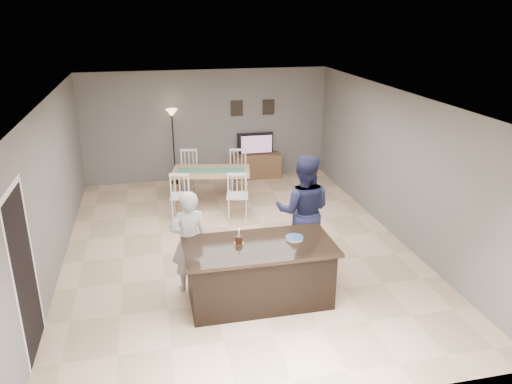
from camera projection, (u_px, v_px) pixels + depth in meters
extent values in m
plane|color=#D5AB88|center=(237.00, 246.00, 9.04)|extent=(8.00, 8.00, 0.00)
plane|color=slate|center=(207.00, 126.00, 12.24)|extent=(6.00, 0.00, 6.00)
plane|color=slate|center=(309.00, 300.00, 4.91)|extent=(6.00, 0.00, 6.00)
plane|color=slate|center=(51.00, 188.00, 7.96)|extent=(0.00, 8.00, 8.00)
plane|color=slate|center=(396.00, 165.00, 9.18)|extent=(0.00, 8.00, 8.00)
plane|color=white|center=(235.00, 97.00, 8.10)|extent=(8.00, 8.00, 0.00)
cube|color=black|center=(259.00, 274.00, 7.24)|extent=(2.00, 1.00, 0.85)
cube|color=black|center=(259.00, 246.00, 7.09)|extent=(2.15, 1.10, 0.05)
cube|color=brown|center=(257.00, 166.00, 12.63)|extent=(1.20, 0.40, 0.60)
imported|color=black|center=(256.00, 144.00, 12.50)|extent=(0.91, 0.12, 0.53)
plane|color=#EB561A|center=(257.00, 144.00, 12.43)|extent=(0.78, 0.00, 0.78)
cube|color=black|center=(237.00, 108.00, 12.23)|extent=(0.30, 0.02, 0.38)
cube|color=black|center=(268.00, 107.00, 12.39)|extent=(0.30, 0.02, 0.38)
plane|color=black|center=(25.00, 275.00, 5.96)|extent=(0.00, 2.10, 2.10)
plane|color=white|center=(10.00, 190.00, 5.59)|extent=(0.00, 1.02, 1.02)
imported|color=#B2B1B6|center=(189.00, 241.00, 7.43)|extent=(0.64, 0.48, 1.59)
imported|color=#1B1E3B|center=(303.00, 211.00, 8.11)|extent=(1.11, 0.99, 1.90)
cylinder|color=gold|center=(239.00, 243.00, 7.13)|extent=(0.15, 0.15, 0.00)
cylinder|color=black|center=(239.00, 240.00, 7.11)|extent=(0.11, 0.11, 0.10)
cylinder|color=white|center=(239.00, 233.00, 7.08)|extent=(0.02, 0.02, 0.11)
sphere|color=#FFBF4C|center=(239.00, 229.00, 7.06)|extent=(0.02, 0.02, 0.02)
cylinder|color=white|center=(294.00, 239.00, 7.24)|extent=(0.25, 0.25, 0.01)
cylinder|color=white|center=(294.00, 238.00, 7.24)|extent=(0.25, 0.25, 0.01)
cylinder|color=white|center=(294.00, 237.00, 7.23)|extent=(0.25, 0.25, 0.01)
cylinder|color=#315898|center=(294.00, 237.00, 7.23)|extent=(0.26, 0.26, 0.00)
cube|color=#9D7655|center=(211.00, 171.00, 10.74)|extent=(1.80, 1.23, 0.04)
cylinder|color=#9D7655|center=(175.00, 195.00, 10.50)|extent=(0.06, 0.06, 0.73)
cylinder|color=#9D7655|center=(246.00, 182.00, 11.25)|extent=(0.06, 0.06, 0.73)
cube|color=#467F60|center=(211.00, 170.00, 10.73)|extent=(1.49, 0.63, 0.01)
cube|color=silver|center=(181.00, 196.00, 10.14)|extent=(0.51, 0.49, 0.04)
cylinder|color=silver|center=(172.00, 210.00, 10.07)|extent=(0.03, 0.03, 0.44)
cylinder|color=silver|center=(191.00, 204.00, 10.39)|extent=(0.03, 0.03, 0.44)
cube|color=silver|center=(179.00, 175.00, 9.79)|extent=(0.39, 0.11, 0.05)
cube|color=silver|center=(237.00, 196.00, 10.17)|extent=(0.51, 0.49, 0.04)
cylinder|color=silver|center=(229.00, 210.00, 10.10)|extent=(0.03, 0.03, 0.44)
cylinder|color=silver|center=(246.00, 204.00, 10.41)|extent=(0.03, 0.03, 0.44)
cube|color=silver|center=(237.00, 174.00, 9.82)|extent=(0.39, 0.11, 0.05)
cube|color=silver|center=(189.00, 174.00, 11.50)|extent=(0.51, 0.49, 0.04)
cylinder|color=silver|center=(197.00, 181.00, 11.75)|extent=(0.03, 0.03, 0.44)
cylinder|color=silver|center=(181.00, 186.00, 11.43)|extent=(0.03, 0.03, 0.44)
cube|color=silver|center=(189.00, 150.00, 11.50)|extent=(0.39, 0.11, 0.05)
cube|color=silver|center=(238.00, 174.00, 11.53)|extent=(0.51, 0.49, 0.04)
cylinder|color=silver|center=(246.00, 181.00, 11.77)|extent=(0.03, 0.03, 0.44)
cylinder|color=silver|center=(230.00, 186.00, 11.45)|extent=(0.03, 0.03, 0.44)
cube|color=silver|center=(238.00, 150.00, 11.53)|extent=(0.39, 0.11, 0.05)
cylinder|color=black|center=(176.00, 182.00, 12.33)|extent=(0.27, 0.27, 0.03)
cylinder|color=black|center=(174.00, 149.00, 12.04)|extent=(0.04, 0.04, 1.68)
cone|color=#FFC98C|center=(172.00, 113.00, 11.74)|extent=(0.27, 0.27, 0.18)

